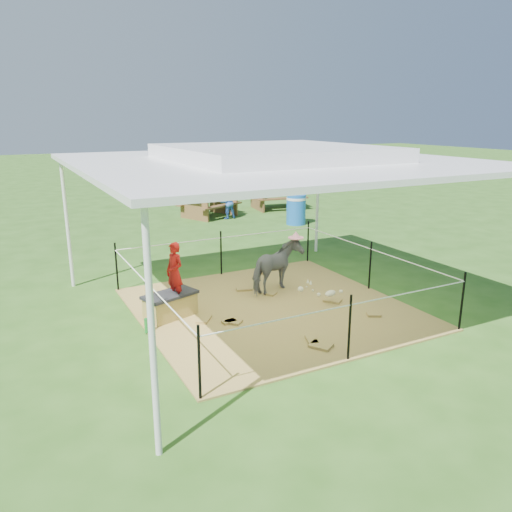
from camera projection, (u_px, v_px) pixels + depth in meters
name	position (u px, v px, depth m)	size (l,w,h in m)	color
ground	(271.00, 309.00, 9.05)	(90.00, 90.00, 0.00)	#2D5919
hay_patch	(271.00, 308.00, 9.05)	(4.60, 4.60, 0.03)	brown
canopy_tent	(273.00, 159.00, 8.33)	(6.30, 6.30, 2.90)	silver
rope_fence	(272.00, 275.00, 8.88)	(4.54, 4.54, 1.00)	black
straw_bale	(171.00, 306.00, 8.57)	(0.86, 0.43, 0.38)	olive
dark_cloth	(170.00, 295.00, 8.51)	(0.91, 0.48, 0.05)	black
woman	(174.00, 266.00, 8.43)	(0.37, 0.25, 1.03)	#AE1210
green_bottle	(146.00, 325.00, 7.96)	(0.07, 0.07, 0.24)	#1B7C27
pony	(277.00, 267.00, 9.75)	(0.54, 1.19, 1.00)	#515156
pink_hat	(277.00, 239.00, 9.60)	(0.31, 0.31, 0.14)	pink
foal	(330.00, 292.00, 9.16)	(0.82, 0.46, 0.46)	beige
trash_barrel	(296.00, 210.00, 16.11)	(0.62, 0.62, 0.96)	blue
picnic_table_near	(209.00, 206.00, 17.37)	(1.88, 1.36, 0.78)	#533A1C
picnic_table_far	(276.00, 198.00, 18.91)	(1.98, 1.43, 0.82)	brown
distant_person	(227.00, 202.00, 16.99)	(0.55, 0.43, 1.14)	blue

